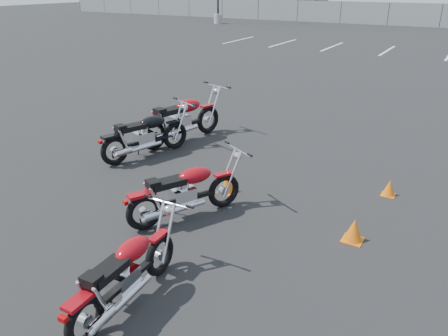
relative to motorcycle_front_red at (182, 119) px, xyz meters
The scene contains 10 objects.
ground 3.60m from the motorcycle_front_red, 52.02° to the right, with size 120.00×120.00×0.00m, color black.
motorcycle_front_red is the anchor object (origin of this frame).
motorcycle_second_black 1.18m from the motorcycle_front_red, 94.78° to the right, with size 1.14×2.09×1.04m.
motorcycle_third_red 3.58m from the motorcycle_front_red, 53.98° to the right, with size 1.31×1.92×0.98m.
motorcycle_rear_red 5.56m from the motorcycle_front_red, 61.29° to the right, with size 0.73×1.89×0.93m.
training_cone_near 4.74m from the motorcycle_front_red, ahead, with size 0.23×0.23×0.28m.
training_cone_far 5.08m from the motorcycle_front_red, 26.26° to the right, with size 0.29×0.29×0.34m.
training_cone_extra 2.86m from the motorcycle_front_red, 38.99° to the right, with size 0.29×0.29×0.35m.
chainlink_fence 32.27m from the motorcycle_front_red, 86.11° to the left, with size 80.06×0.06×1.80m.
parking_line_stripes 17.20m from the motorcycle_front_red, 91.03° to the left, with size 15.12×4.00×0.01m.
Camera 1 is at (3.44, -4.98, 3.42)m, focal length 35.00 mm.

